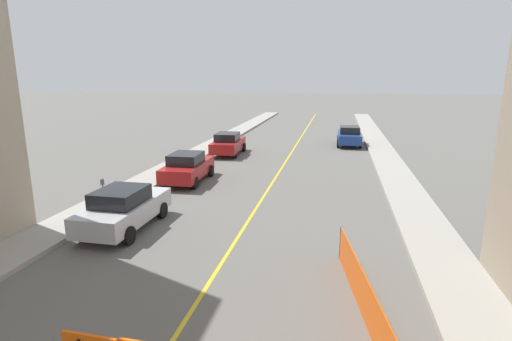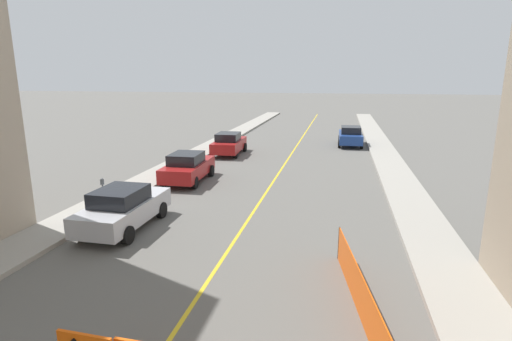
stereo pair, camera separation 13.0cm
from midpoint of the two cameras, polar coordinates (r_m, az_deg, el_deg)
lane_stripe at (r=24.68m, az=3.85°, el=0.28°), size 0.12×73.91×0.01m
sidewalk_left at (r=26.39m, az=-10.57°, el=1.11°), size 1.95×73.91×0.17m
sidewalk_right at (r=24.66m, az=19.32°, el=-0.28°), size 1.95×73.91×0.17m
safety_mesh_fence at (r=10.15m, az=15.13°, el=-16.93°), size 1.12×6.08×1.04m
parked_car_curb_near at (r=15.63m, az=-18.21°, el=-5.11°), size 1.94×4.32×1.59m
parked_car_curb_mid at (r=21.74m, az=-9.56°, el=0.48°), size 1.97×4.37×1.59m
parked_car_curb_far at (r=29.07m, az=-3.77°, el=3.87°), size 2.01×4.38×1.59m
parked_car_opposite_side at (r=33.68m, az=13.45°, el=4.83°), size 1.94×4.33×1.59m
parking_meter_far_curb at (r=17.51m, az=-20.87°, el=-2.28°), size 0.12×0.11×1.35m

